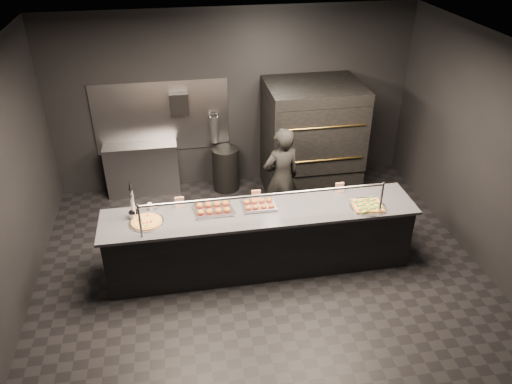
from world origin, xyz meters
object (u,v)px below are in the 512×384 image
(square_pizza, at_px, (368,206))
(prep_shelf, at_px, (143,169))
(worker, at_px, (281,179))
(trash_bin, at_px, (226,169))
(towel_dispenser, at_px, (179,103))
(round_pizza, at_px, (147,222))
(slider_tray_b, at_px, (259,205))
(pizza_oven, at_px, (311,140))
(beer_tap, at_px, (133,207))
(service_counter, at_px, (260,239))
(fire_extinguisher, at_px, (214,129))
(slider_tray_a, at_px, (213,208))

(square_pizza, bearing_deg, prep_shelf, 140.53)
(worker, bearing_deg, trash_bin, -75.73)
(towel_dispenser, height_order, round_pizza, towel_dispenser)
(towel_dispenser, xyz_separation_m, slider_tray_b, (0.90, -2.28, -0.60))
(pizza_oven, height_order, prep_shelf, pizza_oven)
(beer_tap, height_order, trash_bin, beer_tap)
(square_pizza, bearing_deg, round_pizza, 177.43)
(service_counter, xyz_separation_m, pizza_oven, (1.20, 1.90, 0.50))
(service_counter, height_order, worker, worker)
(fire_extinguisher, bearing_deg, round_pizza, -114.43)
(prep_shelf, relative_size, slider_tray_b, 2.69)
(square_pizza, distance_m, worker, 1.46)
(towel_dispenser, bearing_deg, beer_tap, -107.20)
(worker, bearing_deg, slider_tray_a, 23.42)
(round_pizza, bearing_deg, slider_tray_a, 9.27)
(service_counter, height_order, trash_bin, service_counter)
(service_counter, relative_size, round_pizza, 9.29)
(service_counter, distance_m, round_pizza, 1.52)
(service_counter, relative_size, worker, 2.54)
(pizza_oven, bearing_deg, towel_dispenser, 166.86)
(service_counter, relative_size, fire_extinguisher, 8.12)
(round_pizza, xyz_separation_m, worker, (1.94, 1.01, -0.13))
(pizza_oven, relative_size, slider_tray_a, 3.45)
(prep_shelf, height_order, slider_tray_a, slider_tray_a)
(prep_shelf, relative_size, square_pizza, 2.53)
(round_pizza, relative_size, slider_tray_b, 0.99)
(round_pizza, xyz_separation_m, slider_tray_a, (0.85, 0.14, 0.02))
(slider_tray_a, distance_m, trash_bin, 2.22)
(service_counter, height_order, fire_extinguisher, service_counter)
(beer_tap, relative_size, worker, 0.34)
(pizza_oven, distance_m, slider_tray_a, 2.53)
(square_pizza, bearing_deg, slider_tray_a, 172.41)
(pizza_oven, xyz_separation_m, slider_tray_b, (-1.20, -1.79, -0.02))
(prep_shelf, distance_m, towel_dispenser, 1.31)
(towel_dispenser, height_order, trash_bin, towel_dispenser)
(beer_tap, xyz_separation_m, square_pizza, (3.00, -0.28, -0.14))
(pizza_oven, distance_m, prep_shelf, 2.88)
(pizza_oven, bearing_deg, prep_shelf, 171.46)
(trash_bin, height_order, worker, worker)
(slider_tray_b, bearing_deg, square_pizza, -10.63)
(slider_tray_a, distance_m, square_pizza, 2.02)
(trash_bin, bearing_deg, fire_extinguisher, 129.81)
(slider_tray_b, relative_size, square_pizza, 0.94)
(pizza_oven, height_order, worker, pizza_oven)
(trash_bin, bearing_deg, slider_tray_b, -84.58)
(towel_dispenser, relative_size, fire_extinguisher, 0.69)
(fire_extinguisher, height_order, worker, worker)
(square_pizza, relative_size, trash_bin, 0.62)
(fire_extinguisher, bearing_deg, service_counter, -81.70)
(service_counter, relative_size, pizza_oven, 2.15)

